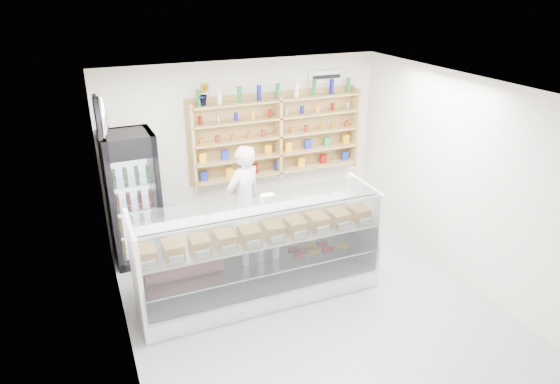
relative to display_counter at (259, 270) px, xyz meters
name	(u,v)px	position (x,y,z in m)	size (l,w,h in m)	color
room	(315,209)	(0.52, -0.56, 1.03)	(5.00, 5.00, 5.00)	#9A9A9E
display_counter	(259,270)	(0.00, 0.00, 0.00)	(3.15, 0.94, 1.37)	white
shop_worker	(244,201)	(0.20, 1.14, 0.49)	(0.63, 0.41, 1.72)	silver
drinks_cooler	(134,198)	(-1.33, 1.58, 0.62)	(0.73, 0.71, 1.97)	black
wall_shelving	(278,136)	(1.02, 1.78, 1.22)	(2.84, 0.28, 1.33)	tan
potted_plant	(203,94)	(-0.16, 1.78, 1.99)	(0.19, 0.15, 0.34)	#1E6626
security_mirror	(102,117)	(-1.65, 0.64, 2.08)	(0.15, 0.50, 0.50)	silver
wall_sign	(326,77)	(1.92, 1.91, 2.08)	(0.62, 0.03, 0.20)	white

